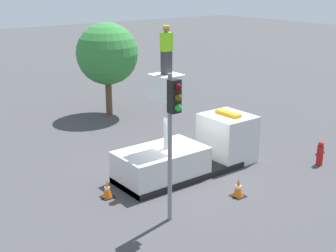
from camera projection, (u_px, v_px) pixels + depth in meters
ground_plane at (179, 175)px, 18.57m from camera, size 120.00×120.00×0.00m
bucket_truck at (190, 151)px, 18.63m from camera, size 6.11×2.08×4.12m
worker at (166, 50)px, 16.69m from camera, size 0.40×0.26×1.75m
traffic_light_pole at (173, 120)px, 14.00m from camera, size 0.34×0.57×4.79m
fire_hydrant at (320, 153)px, 19.41m from camera, size 0.51×0.27×1.03m
traffic_cone_rear at (107, 189)px, 16.55m from camera, size 0.43×0.43×0.66m
traffic_cone_curbside at (238, 188)px, 16.63m from camera, size 0.47×0.47×0.68m
tree_left_bg at (107, 54)px, 25.62m from camera, size 3.41×3.41×5.20m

